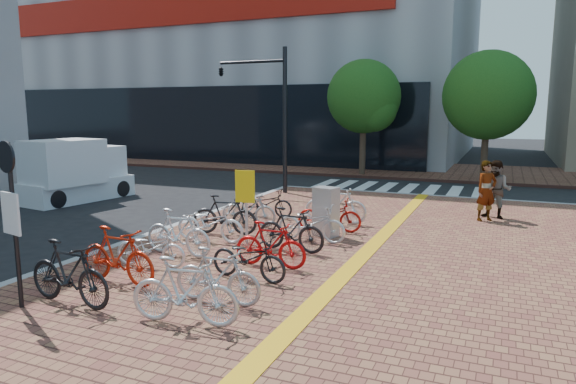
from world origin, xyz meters
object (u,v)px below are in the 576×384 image
at_px(bike_1, 117,255).
at_px(yellow_sign, 246,193).
at_px(bike_7, 267,203).
at_px(bike_15, 336,205).
at_px(bike_12, 291,229).
at_px(bike_9, 217,276).
at_px(bike_6, 249,209).
at_px(bike_14, 329,215).
at_px(bike_5, 225,215).
at_px(bike_13, 311,223).
at_px(pedestrian_b, 497,190).
at_px(traffic_light_pole, 255,94).
at_px(utility_box, 326,212).
at_px(bike_0, 69,273).
at_px(pedestrian_a, 486,191).
at_px(notice_sign, 11,204).
at_px(bike_3, 178,233).
at_px(bike_11, 270,245).
at_px(bike_10, 249,258).
at_px(bike_4, 210,223).
at_px(box_truck, 75,172).
at_px(bike_8, 184,291).

bearing_deg(bike_1, yellow_sign, -9.38).
bearing_deg(bike_7, bike_15, -95.13).
bearing_deg(bike_7, bike_12, -150.27).
xyz_separation_m(bike_9, bike_15, (-0.07, 6.97, 0.06)).
bearing_deg(bike_12, bike_6, 52.78).
bearing_deg(yellow_sign, bike_14, 54.35).
relative_size(bike_5, bike_7, 1.06).
xyz_separation_m(bike_13, bike_14, (0.07, 1.24, -0.02)).
xyz_separation_m(bike_12, pedestrian_b, (4.46, 5.97, 0.38)).
relative_size(bike_9, traffic_light_pole, 0.29).
relative_size(bike_12, utility_box, 1.32).
xyz_separation_m(bike_0, bike_9, (2.35, 1.06, -0.07)).
bearing_deg(bike_5, pedestrian_a, -66.35).
xyz_separation_m(bike_0, notice_sign, (-0.69, -0.46, 1.24)).
xyz_separation_m(bike_3, bike_11, (2.35, 0.04, -0.05)).
relative_size(bike_0, bike_12, 1.08).
bearing_deg(bike_11, pedestrian_a, -31.13).
bearing_deg(bike_5, bike_15, -55.66).
xyz_separation_m(yellow_sign, traffic_light_pole, (-3.67, 7.90, 2.72)).
distance_m(bike_10, pedestrian_a, 8.82).
distance_m(bike_4, box_truck, 9.40).
height_order(bike_11, notice_sign, notice_sign).
relative_size(bike_3, bike_7, 1.07).
height_order(bike_0, utility_box, utility_box).
distance_m(bike_0, notice_sign, 1.49).
relative_size(bike_6, bike_10, 0.98).
bearing_deg(bike_0, bike_8, -83.64).
bearing_deg(bike_13, box_truck, 76.65).
xyz_separation_m(bike_9, bike_10, (-0.09, 1.37, -0.05)).
bearing_deg(bike_12, utility_box, -4.18).
bearing_deg(bike_8, bike_4, 18.19).
bearing_deg(bike_9, bike_5, 26.40).
xyz_separation_m(notice_sign, traffic_light_pole, (-2.07, 13.23, 2.21)).
xyz_separation_m(bike_5, bike_10, (2.34, -3.12, -0.10)).
bearing_deg(yellow_sign, bike_12, -7.63).
xyz_separation_m(bike_6, bike_12, (2.16, -1.97, 0.03)).
xyz_separation_m(pedestrian_b, notice_sign, (-7.37, -11.13, 0.90)).
bearing_deg(utility_box, bike_3, -129.08).
bearing_deg(bike_15, bike_1, 156.80).
relative_size(bike_1, bike_3, 1.02).
xyz_separation_m(bike_13, yellow_sign, (-1.44, -0.88, 0.82)).
xyz_separation_m(bike_1, box_truck, (-8.56, 7.43, 0.42)).
bearing_deg(pedestrian_b, pedestrian_a, -106.63).
xyz_separation_m(bike_1, bike_11, (2.31, 2.12, -0.06)).
distance_m(bike_12, bike_14, 2.30).
bearing_deg(notice_sign, utility_box, 65.15).
bearing_deg(bike_15, pedestrian_a, -66.90).
xyz_separation_m(bike_1, pedestrian_b, (6.68, 9.45, 0.35)).
height_order(bike_15, yellow_sign, yellow_sign).
bearing_deg(bike_4, pedestrian_a, -54.13).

